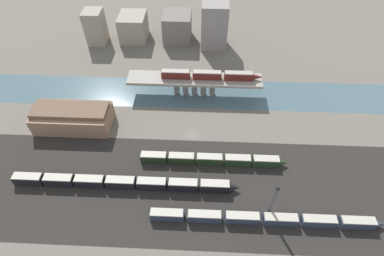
{
  "coord_description": "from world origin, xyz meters",
  "views": [
    {
      "loc": [
        3.45,
        -77.73,
        88.05
      ],
      "look_at": [
        0.0,
        0.48,
        3.41
      ],
      "focal_mm": 28.0,
      "sensor_mm": 36.0,
      "label": 1
    }
  ],
  "objects": [
    {
      "name": "river_water",
      "position": [
        0.0,
        24.95,
        0.0
      ],
      "size": [
        320.0,
        19.79,
        0.01
      ],
      "primitive_type": "cube",
      "color": "#47606B",
      "rests_on": "ground"
    },
    {
      "name": "signal_tower",
      "position": [
        25.62,
        -32.3,
        7.9
      ],
      "size": [
        1.0,
        0.84,
        15.81
      ],
      "color": "#4C4C51",
      "rests_on": "ground"
    },
    {
      "name": "city_block_left",
      "position": [
        -34.8,
        70.26,
        6.67
      ],
      "size": [
        13.86,
        15.81,
        13.35
      ],
      "primitive_type": "cube",
      "color": "gray",
      "rests_on": "ground"
    },
    {
      "name": "city_block_far_left",
      "position": [
        -53.72,
        65.59,
        8.77
      ],
      "size": [
        9.42,
        10.39,
        17.54
      ],
      "primitive_type": "cube",
      "color": "gray",
      "rests_on": "ground"
    },
    {
      "name": "city_block_right",
      "position": [
        8.58,
        64.87,
        11.57
      ],
      "size": [
        13.23,
        12.13,
        23.13
      ],
      "primitive_type": "cube",
      "color": "gray",
      "rests_on": "ground"
    },
    {
      "name": "train_yard_far",
      "position": [
        8.07,
        -13.08,
        1.82
      ],
      "size": [
        52.66,
        3.05,
        3.71
      ],
      "color": "#23381E",
      "rests_on": "ground"
    },
    {
      "name": "railbed_yard",
      "position": [
        0.0,
        -24.0,
        0.0
      ],
      "size": [
        280.0,
        42.0,
        0.01
      ],
      "primitive_type": "cube",
      "color": "#282623",
      "rests_on": "ground"
    },
    {
      "name": "warehouse_building",
      "position": [
        -47.23,
        3.33,
        4.37
      ],
      "size": [
        29.46,
        13.77,
        9.19
      ],
      "color": "#937056",
      "rests_on": "ground"
    },
    {
      "name": "city_block_center",
      "position": [
        -11.0,
        70.38,
        7.19
      ],
      "size": [
        14.66,
        15.69,
        14.38
      ],
      "primitive_type": "cube",
      "color": "slate",
      "rests_on": "ground"
    },
    {
      "name": "ground_plane",
      "position": [
        0.0,
        0.0,
        0.0
      ],
      "size": [
        400.0,
        400.0,
        0.0
      ],
      "primitive_type": "plane",
      "color": "#666056"
    },
    {
      "name": "train_yard_mid",
      "position": [
        -21.64,
        -24.17,
        1.93
      ],
      "size": [
        76.36,
        3.16,
        3.93
      ],
      "color": "black",
      "rests_on": "ground"
    },
    {
      "name": "bridge",
      "position": [
        0.0,
        24.95,
        6.86
      ],
      "size": [
        57.7,
        9.25,
        8.53
      ],
      "color": "gray",
      "rests_on": "ground"
    },
    {
      "name": "train_on_bridge",
      "position": [
        6.79,
        24.95,
        10.28
      ],
      "size": [
        43.06,
        2.76,
        3.58
      ],
      "color": "#5B1E19",
      "rests_on": "bridge"
    },
    {
      "name": "train_yard_near",
      "position": [
        24.29,
        -34.91,
        1.68
      ],
      "size": [
        72.34,
        2.91,
        3.43
      ],
      "color": "#2D384C",
      "rests_on": "ground"
    }
  ]
}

